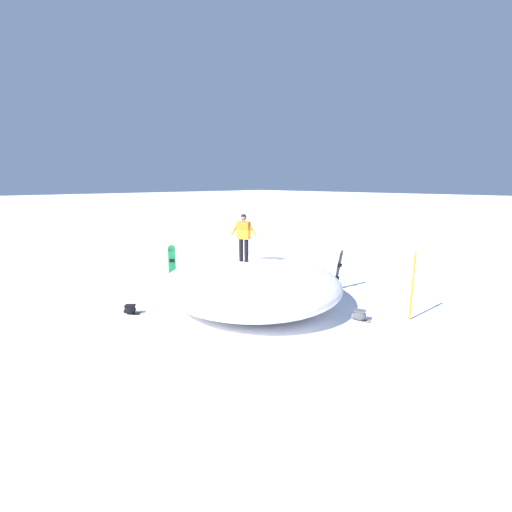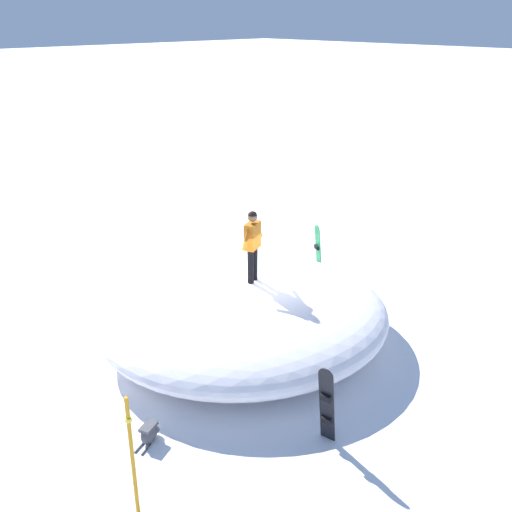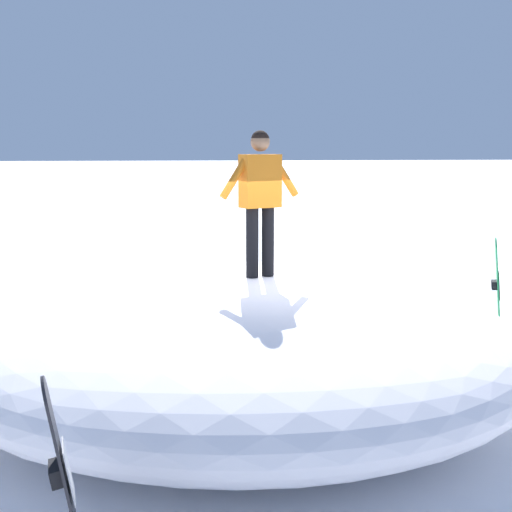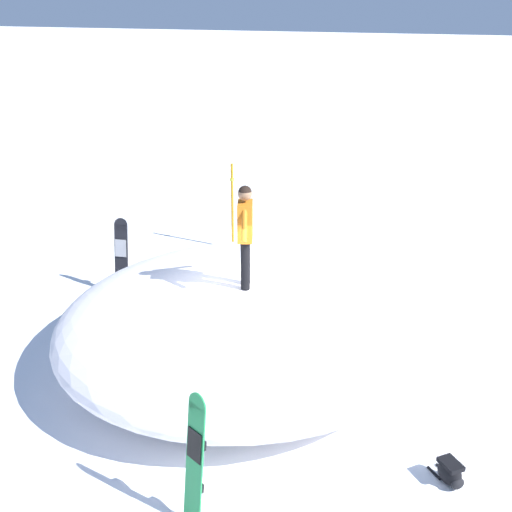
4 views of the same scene
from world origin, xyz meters
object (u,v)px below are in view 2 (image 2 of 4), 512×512
object	(u,v)px
snowboard_secondary_upright	(318,253)
trail_marker_pole	(132,455)
backpack_near	(150,432)
backpack_far	(209,267)
snowboard_primary_upright	(326,404)
snowboarder_standing	(253,241)

from	to	relation	value
snowboard_secondary_upright	trail_marker_pole	world-z (taller)	trail_marker_pole
backpack_near	backpack_far	distance (m)	7.08
backpack_near	backpack_far	bearing A→B (deg)	41.88
backpack_far	trail_marker_pole	size ratio (longest dim) A/B	0.24
snowboard_primary_upright	snowboard_secondary_upright	size ratio (longest dim) A/B	0.94
snowboard_secondary_upright	backpack_near	size ratio (longest dim) A/B	2.73
snowboard_primary_upright	backpack_far	xyz separation A→B (m)	(3.12, 6.88, -0.65)
snowboard_secondary_upright	backpack_far	bearing A→B (deg)	124.21
snowboarder_standing	backpack_far	bearing A→B (deg)	65.83
snowboard_primary_upright	snowboard_secondary_upright	bearing A→B (deg)	41.40
snowboarder_standing	trail_marker_pole	world-z (taller)	snowboarder_standing
snowboard_primary_upright	backpack_far	distance (m)	7.58
snowboard_primary_upright	snowboard_secondary_upright	distance (m)	6.50
backpack_near	backpack_far	xyz separation A→B (m)	(5.27, 4.73, -0.02)
snowboard_primary_upright	backpack_near	size ratio (longest dim) A/B	2.56
snowboard_primary_upright	backpack_near	world-z (taller)	snowboard_primary_upright
snowboard_secondary_upright	trail_marker_pole	distance (m)	8.71
snowboarder_standing	backpack_near	world-z (taller)	snowboarder_standing
backpack_near	trail_marker_pole	xyz separation A→B (m)	(-1.02, -1.17, 0.91)
backpack_far	trail_marker_pole	world-z (taller)	trail_marker_pole
backpack_near	backpack_far	size ratio (longest dim) A/B	1.23
backpack_far	trail_marker_pole	xyz separation A→B (m)	(-6.30, -5.90, 0.93)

